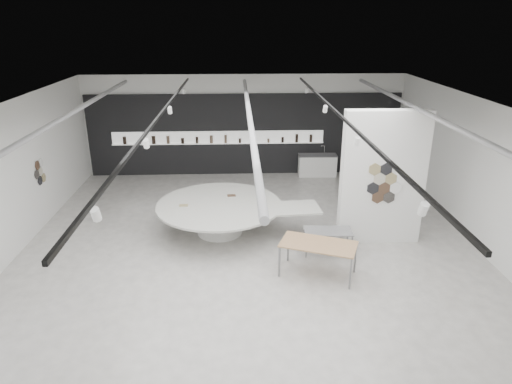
{
  "coord_description": "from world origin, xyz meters",
  "views": [
    {
      "loc": [
        -0.29,
        -10.09,
        5.73
      ],
      "look_at": [
        0.19,
        1.2,
        1.4
      ],
      "focal_mm": 32.0,
      "sensor_mm": 36.0,
      "label": 1
    }
  ],
  "objects_px": {
    "partition_column": "(383,178)",
    "kitchen_counter": "(317,165)",
    "sample_table_stone": "(328,232)",
    "display_island": "(222,214)",
    "sample_table_wood": "(318,246)"
  },
  "relations": [
    {
      "from": "partition_column",
      "to": "kitchen_counter",
      "type": "bearing_deg",
      "value": 97.44
    },
    {
      "from": "sample_table_stone",
      "to": "kitchen_counter",
      "type": "relative_size",
      "value": 0.84
    },
    {
      "from": "partition_column",
      "to": "display_island",
      "type": "height_order",
      "value": "partition_column"
    },
    {
      "from": "display_island",
      "to": "sample_table_stone",
      "type": "distance_m",
      "value": 3.04
    },
    {
      "from": "display_island",
      "to": "sample_table_stone",
      "type": "bearing_deg",
      "value": -29.39
    },
    {
      "from": "kitchen_counter",
      "to": "sample_table_wood",
      "type": "bearing_deg",
      "value": -98.25
    },
    {
      "from": "sample_table_wood",
      "to": "kitchen_counter",
      "type": "xyz_separation_m",
      "value": [
        1.21,
        7.24,
        -0.34
      ]
    },
    {
      "from": "sample_table_wood",
      "to": "kitchen_counter",
      "type": "distance_m",
      "value": 7.35
    },
    {
      "from": "partition_column",
      "to": "display_island",
      "type": "distance_m",
      "value": 4.47
    },
    {
      "from": "partition_column",
      "to": "sample_table_wood",
      "type": "relative_size",
      "value": 1.86
    },
    {
      "from": "partition_column",
      "to": "sample_table_stone",
      "type": "xyz_separation_m",
      "value": [
        -1.49,
        -0.63,
        -1.23
      ]
    },
    {
      "from": "partition_column",
      "to": "sample_table_wood",
      "type": "bearing_deg",
      "value": -138.76
    },
    {
      "from": "partition_column",
      "to": "kitchen_counter",
      "type": "height_order",
      "value": "partition_column"
    },
    {
      "from": "sample_table_stone",
      "to": "kitchen_counter",
      "type": "height_order",
      "value": "kitchen_counter"
    },
    {
      "from": "display_island",
      "to": "sample_table_wood",
      "type": "xyz_separation_m",
      "value": [
        2.31,
        -2.35,
        0.18
      ]
    }
  ]
}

